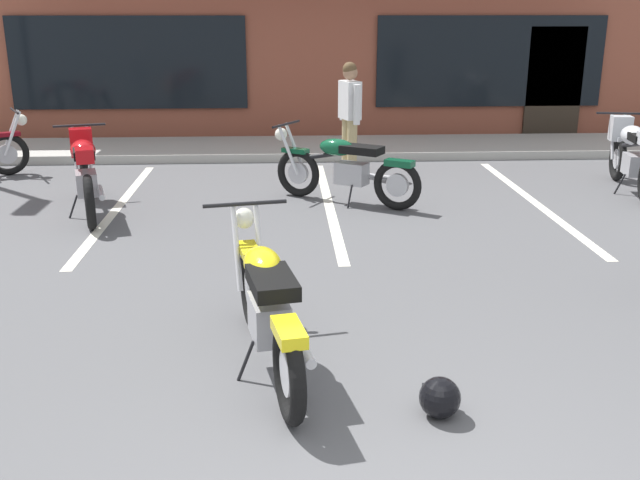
# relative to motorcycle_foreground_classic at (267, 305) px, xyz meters

# --- Properties ---
(ground_plane) EXTENTS (80.00, 80.00, 0.00)m
(ground_plane) POSITION_rel_motorcycle_foreground_classic_xyz_m (0.72, 1.09, -0.46)
(ground_plane) COLOR #515154
(sidewalk_kerb) EXTENTS (22.00, 1.80, 0.14)m
(sidewalk_kerb) POSITION_rel_motorcycle_foreground_classic_xyz_m (0.72, 8.02, -0.39)
(sidewalk_kerb) COLOR #A8A59E
(sidewalk_kerb) RESTS_ON ground_plane
(brick_storefront_building) EXTENTS (17.17, 6.37, 4.13)m
(brick_storefront_building) POSITION_rel_motorcycle_foreground_classic_xyz_m (0.72, 12.18, 1.61)
(brick_storefront_building) COLOR brown
(brick_storefront_building) RESTS_ON ground_plane
(painted_stall_lines) EXTENTS (10.92, 4.80, 0.01)m
(painted_stall_lines) POSITION_rel_motorcycle_foreground_classic_xyz_m (0.72, 4.42, -0.46)
(painted_stall_lines) COLOR silver
(painted_stall_lines) RESTS_ON ground_plane
(motorcycle_foreground_classic) EXTENTS (0.81, 2.09, 0.98)m
(motorcycle_foreground_classic) POSITION_rel_motorcycle_foreground_classic_xyz_m (0.00, 0.00, 0.00)
(motorcycle_foreground_classic) COLOR black
(motorcycle_foreground_classic) RESTS_ON ground_plane
(motorcycle_black_cruiser) EXTENTS (0.95, 2.06, 0.98)m
(motorcycle_black_cruiser) POSITION_rel_motorcycle_foreground_classic_xyz_m (-2.30, 4.24, 0.07)
(motorcycle_black_cruiser) COLOR black
(motorcycle_black_cruiser) RESTS_ON ground_plane
(motorcycle_silver_naked) EXTENTS (0.75, 2.10, 0.98)m
(motorcycle_silver_naked) POSITION_rel_motorcycle_foreground_classic_xyz_m (4.94, 4.96, 0.07)
(motorcycle_silver_naked) COLOR black
(motorcycle_silver_naked) RESTS_ON ground_plane
(motorcycle_blue_standard) EXTENTS (1.86, 1.36, 0.98)m
(motorcycle_blue_standard) POSITION_rel_motorcycle_foreground_classic_xyz_m (0.93, 4.49, 0.00)
(motorcycle_blue_standard) COLOR black
(motorcycle_blue_standard) RESTS_ON ground_plane
(person_in_shorts_foreground) EXTENTS (0.37, 0.60, 1.68)m
(person_in_shorts_foreground) POSITION_rel_motorcycle_foreground_classic_xyz_m (1.15, 6.22, 0.49)
(person_in_shorts_foreground) COLOR black
(person_in_shorts_foreground) RESTS_ON ground_plane
(helmet_on_pavement) EXTENTS (0.26, 0.26, 0.26)m
(helmet_on_pavement) POSITION_rel_motorcycle_foreground_classic_xyz_m (1.07, -0.74, -0.33)
(helmet_on_pavement) COLOR black
(helmet_on_pavement) RESTS_ON ground_plane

